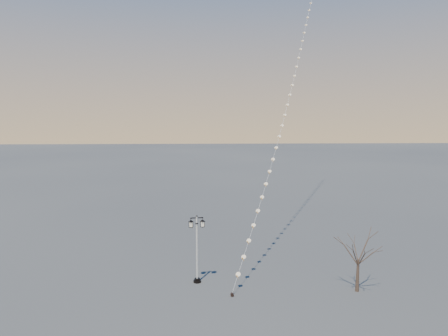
{
  "coord_description": "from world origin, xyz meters",
  "views": [
    {
      "loc": [
        -1.95,
        -26.97,
        11.8
      ],
      "look_at": [
        -0.59,
        4.0,
        7.86
      ],
      "focal_mm": 32.59,
      "sensor_mm": 36.0,
      "label": 1
    }
  ],
  "objects": [
    {
      "name": "street_lamp",
      "position": [
        -2.64,
        0.92,
        2.72
      ],
      "size": [
        1.24,
        0.55,
        4.91
      ],
      "rotation": [
        0.0,
        0.0,
        0.11
      ],
      "color": "black",
      "rests_on": "ground"
    },
    {
      "name": "kite_train",
      "position": [
        6.81,
        16.24,
        15.52
      ],
      "size": [
        14.8,
        36.03,
        31.21
      ],
      "rotation": [
        0.0,
        0.0,
        -0.21
      ],
      "color": "black",
      "rests_on": "ground"
    },
    {
      "name": "bare_tree",
      "position": [
        8.25,
        -1.06,
        2.87
      ],
      "size": [
        2.49,
        2.49,
        4.13
      ],
      "rotation": [
        0.0,
        0.0,
        -0.27
      ],
      "color": "#463427",
      "rests_on": "ground"
    },
    {
      "name": "ground",
      "position": [
        0.0,
        0.0,
        0.0
      ],
      "size": [
        300.0,
        300.0,
        0.0
      ],
      "primitive_type": "plane",
      "color": "#414241",
      "rests_on": "ground"
    }
  ]
}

